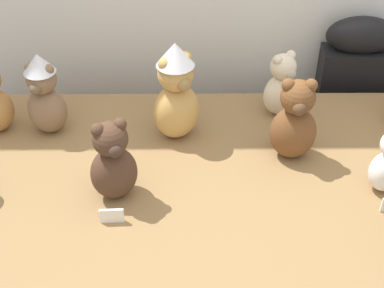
{
  "coord_description": "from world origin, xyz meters",
  "views": [
    {
      "loc": [
        -0.01,
        -1.08,
        1.96
      ],
      "look_at": [
        0.0,
        0.25,
        0.9
      ],
      "focal_mm": 51.55,
      "sensor_mm": 36.0,
      "label": 1
    }
  ],
  "objects_px": {
    "teddy_bear_mocha": "(44,95)",
    "teddy_bear_cream": "(281,86)",
    "instrument_case": "(343,126)",
    "teddy_bear_chestnut": "(294,122)",
    "teddy_bear_cocoa": "(113,162)",
    "display_table": "(192,253)",
    "teddy_bear_honey": "(176,93)"
  },
  "relations": [
    {
      "from": "teddy_bear_mocha",
      "to": "teddy_bear_cream",
      "type": "xyz_separation_m",
      "value": [
        0.82,
        0.1,
        -0.03
      ]
    },
    {
      "from": "teddy_bear_mocha",
      "to": "teddy_bear_cream",
      "type": "height_order",
      "value": "teddy_bear_mocha"
    },
    {
      "from": "instrument_case",
      "to": "teddy_bear_chestnut",
      "type": "distance_m",
      "value": 0.72
    },
    {
      "from": "instrument_case",
      "to": "teddy_bear_cocoa",
      "type": "bearing_deg",
      "value": -139.61
    },
    {
      "from": "display_table",
      "to": "teddy_bear_cream",
      "type": "height_order",
      "value": "teddy_bear_cream"
    },
    {
      "from": "teddy_bear_honey",
      "to": "instrument_case",
      "type": "bearing_deg",
      "value": -1.3
    },
    {
      "from": "instrument_case",
      "to": "teddy_bear_mocha",
      "type": "relative_size",
      "value": 3.41
    },
    {
      "from": "display_table",
      "to": "teddy_bear_honey",
      "type": "height_order",
      "value": "teddy_bear_honey"
    },
    {
      "from": "teddy_bear_chestnut",
      "to": "teddy_bear_cocoa",
      "type": "distance_m",
      "value": 0.59
    },
    {
      "from": "teddy_bear_chestnut",
      "to": "display_table",
      "type": "bearing_deg",
      "value": -162.16
    },
    {
      "from": "teddy_bear_chestnut",
      "to": "teddy_bear_cocoa",
      "type": "xyz_separation_m",
      "value": [
        -0.56,
        -0.19,
        -0.01
      ]
    },
    {
      "from": "teddy_bear_honey",
      "to": "display_table",
      "type": "bearing_deg",
      "value": -105.87
    },
    {
      "from": "teddy_bear_cocoa",
      "to": "teddy_bear_honey",
      "type": "distance_m",
      "value": 0.35
    },
    {
      "from": "teddy_bear_chestnut",
      "to": "teddy_bear_cocoa",
      "type": "bearing_deg",
      "value": -159.25
    },
    {
      "from": "teddy_bear_chestnut",
      "to": "teddy_bear_mocha",
      "type": "xyz_separation_m",
      "value": [
        -0.83,
        0.14,
        0.01
      ]
    },
    {
      "from": "teddy_bear_chestnut",
      "to": "teddy_bear_cocoa",
      "type": "height_order",
      "value": "teddy_bear_chestnut"
    },
    {
      "from": "instrument_case",
      "to": "teddy_bear_mocha",
      "type": "bearing_deg",
      "value": -159.98
    },
    {
      "from": "teddy_bear_chestnut",
      "to": "teddy_bear_honey",
      "type": "bearing_deg",
      "value": 165.71
    },
    {
      "from": "teddy_bear_mocha",
      "to": "teddy_bear_honey",
      "type": "relative_size",
      "value": 0.85
    },
    {
      "from": "teddy_bear_chestnut",
      "to": "teddy_bear_honey",
      "type": "relative_size",
      "value": 0.82
    },
    {
      "from": "teddy_bear_cream",
      "to": "teddy_bear_mocha",
      "type": "bearing_deg",
      "value": 155.14
    },
    {
      "from": "display_table",
      "to": "teddy_bear_chestnut",
      "type": "height_order",
      "value": "teddy_bear_chestnut"
    },
    {
      "from": "teddy_bear_mocha",
      "to": "teddy_bear_honey",
      "type": "height_order",
      "value": "teddy_bear_honey"
    },
    {
      "from": "display_table",
      "to": "teddy_bear_chestnut",
      "type": "bearing_deg",
      "value": 15.52
    },
    {
      "from": "instrument_case",
      "to": "teddy_bear_honey",
      "type": "relative_size",
      "value": 2.9
    },
    {
      "from": "display_table",
      "to": "teddy_bear_mocha",
      "type": "relative_size",
      "value": 5.71
    },
    {
      "from": "teddy_bear_chestnut",
      "to": "teddy_bear_cream",
      "type": "relative_size",
      "value": 1.19
    },
    {
      "from": "teddy_bear_honey",
      "to": "teddy_bear_mocha",
      "type": "bearing_deg",
      "value": 146.29
    },
    {
      "from": "teddy_bear_cocoa",
      "to": "display_table",
      "type": "bearing_deg",
      "value": -0.27
    },
    {
      "from": "display_table",
      "to": "teddy_bear_mocha",
      "type": "xyz_separation_m",
      "value": [
        -0.5,
        0.23,
        0.54
      ]
    },
    {
      "from": "display_table",
      "to": "teddy_bear_cocoa",
      "type": "height_order",
      "value": "teddy_bear_cocoa"
    },
    {
      "from": "instrument_case",
      "to": "teddy_bear_chestnut",
      "type": "xyz_separation_m",
      "value": [
        -0.33,
        -0.5,
        0.39
      ]
    }
  ]
}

